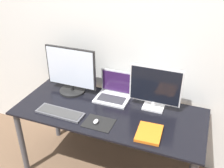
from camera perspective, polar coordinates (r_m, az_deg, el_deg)
wall_back at (r=2.44m, az=3.00°, el=9.47°), size 7.00×0.05×2.50m
desk at (r=2.39m, az=-0.63°, el=-8.08°), size 1.68×0.71×0.73m
monitor_left at (r=2.54m, az=-8.91°, el=2.63°), size 0.51×0.25×0.46m
monitor_right at (r=2.28m, az=9.37°, el=-0.82°), size 0.45×0.13×0.40m
laptop at (r=2.49m, az=0.44°, el=-1.67°), size 0.31×0.25×0.25m
keyboard at (r=2.34m, az=-11.23°, el=-6.13°), size 0.43×0.15×0.02m
mousepad at (r=2.19m, az=-2.91°, el=-8.48°), size 0.25×0.19×0.00m
mouse at (r=2.18m, az=-3.53°, el=-8.15°), size 0.04×0.06×0.03m
book at (r=2.09m, az=8.09°, el=-10.54°), size 0.20×0.25×0.02m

